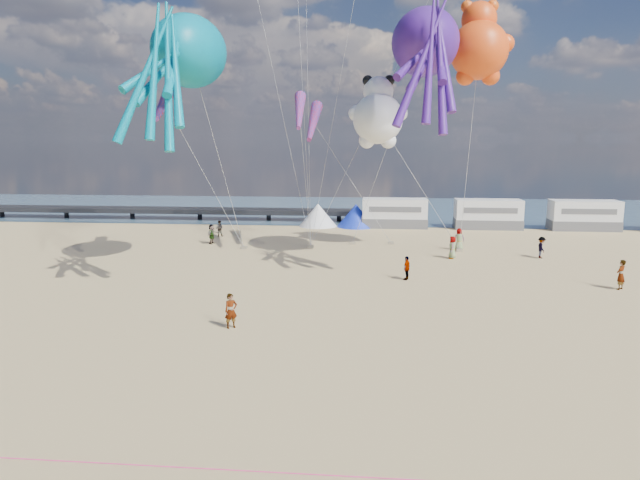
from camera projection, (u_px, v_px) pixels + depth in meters
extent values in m
plane|color=#D2B579|center=(268.00, 392.00, 20.76)|extent=(120.00, 120.00, 0.00)
plane|color=#3A576E|center=(344.00, 209.00, 74.67)|extent=(120.00, 120.00, 0.00)
cube|color=black|center=(99.00, 209.00, 66.25)|extent=(60.00, 3.00, 0.50)
cube|color=silver|center=(394.00, 213.00, 59.17)|extent=(6.60, 2.50, 3.00)
cube|color=silver|center=(488.00, 214.00, 58.31)|extent=(6.60, 2.50, 3.00)
cube|color=silver|center=(584.00, 215.00, 57.45)|extent=(6.60, 2.50, 3.00)
cone|color=white|center=(318.00, 215.00, 59.94)|extent=(4.00, 4.00, 2.40)
cone|color=#1933CC|center=(356.00, 215.00, 59.58)|extent=(4.00, 4.00, 2.40)
cylinder|color=#F2338C|center=(235.00, 470.00, 15.85)|extent=(34.00, 0.03, 0.03)
imported|color=tan|center=(231.00, 311.00, 27.69)|extent=(0.75, 0.69, 1.73)
imported|color=#7F6659|center=(459.00, 239.00, 47.08)|extent=(0.67, 0.44, 1.83)
imported|color=#7F6659|center=(219.00, 229.00, 53.76)|extent=(0.78, 0.55, 1.50)
imported|color=#7F6659|center=(541.00, 247.00, 43.95)|extent=(0.64, 0.82, 1.67)
imported|color=#7F6659|center=(407.00, 268.00, 37.18)|extent=(0.95, 1.17, 1.58)
imported|color=#7F6659|center=(212.00, 234.00, 50.03)|extent=(0.63, 1.08, 1.72)
imported|color=#7F6659|center=(621.00, 275.00, 34.76)|extent=(1.62, 1.59, 1.86)
imported|color=#7F6659|center=(453.00, 247.00, 43.76)|extent=(0.49, 0.68, 1.74)
cube|color=gray|center=(244.00, 248.00, 47.73)|extent=(0.50, 0.35, 0.22)
cube|color=gray|center=(353.00, 243.00, 49.84)|extent=(0.50, 0.35, 0.22)
cube|color=gray|center=(459.00, 250.00, 46.69)|extent=(0.50, 0.35, 0.22)
cube|color=gray|center=(391.00, 243.00, 49.87)|extent=(0.50, 0.35, 0.22)
cube|color=gray|center=(311.00, 246.00, 48.34)|extent=(0.50, 0.35, 0.22)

